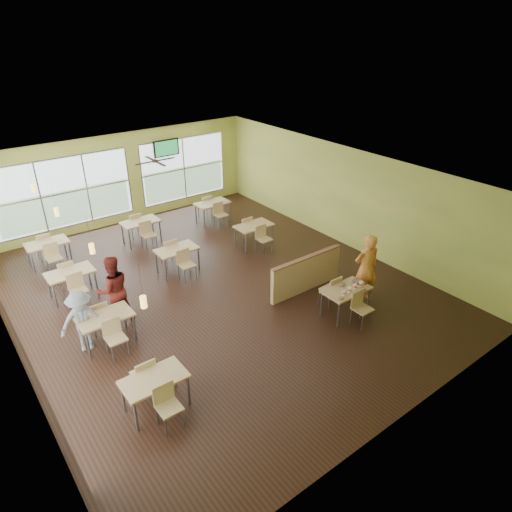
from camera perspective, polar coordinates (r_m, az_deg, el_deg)
name	(u,v)px	position (r m, az deg, el deg)	size (l,w,h in m)	color
room	(212,237)	(11.99, -5.56, 2.36)	(12.00, 12.04, 3.20)	black
window_bays	(73,228)	(13.75, -21.94, 3.27)	(9.24, 10.24, 2.38)	white
main_table	(346,293)	(11.58, 11.21, -4.55)	(1.22, 1.52, 0.87)	tan
half_wall_divider	(306,273)	(12.48, 6.30, -2.17)	(2.40, 0.14, 1.04)	tan
dining_tables	(150,257)	(13.37, -13.11, -0.09)	(6.92, 8.72, 0.87)	tan
pendant_lights	(74,230)	(11.10, -21.82, 3.08)	(0.11, 7.31, 0.86)	#2D2119
ceiling_fan	(155,161)	(14.01, -12.49, 11.53)	(1.25, 1.25, 0.29)	#2D2119
tv_backwall	(166,148)	(17.41, -11.16, 13.11)	(1.00, 0.07, 0.60)	black
man_plaid	(366,269)	(12.07, 13.57, -1.57)	(0.70, 0.46, 1.92)	#D54A17
patron_maroon	(113,290)	(11.56, -17.41, -4.02)	(0.85, 0.66, 1.75)	#5F1913
patron_grey	(82,321)	(10.88, -20.89, -7.61)	(0.97, 0.56, 1.50)	slate
cup_blue	(344,293)	(11.23, 10.94, -4.52)	(0.09, 0.09, 0.34)	white
cup_yellow	(350,290)	(11.37, 11.62, -4.14)	(0.09, 0.09, 0.34)	white
cup_red_near	(355,286)	(11.53, 12.28, -3.72)	(0.10, 0.10, 0.36)	white
cup_red_far	(361,284)	(11.65, 12.99, -3.42)	(0.11, 0.11, 0.38)	white
food_basket	(357,282)	(11.81, 12.54, -3.14)	(0.25, 0.25, 0.06)	black
ketchup_cup	(365,284)	(11.80, 13.53, -3.41)	(0.06, 0.06, 0.02)	#941D00
wrapper_left	(341,298)	(11.10, 10.58, -5.20)	(0.15, 0.13, 0.04)	olive
wrapper_mid	(342,284)	(11.64, 10.74, -3.51)	(0.18, 0.16, 0.04)	olive
wrapper_right	(363,289)	(11.56, 13.22, -4.03)	(0.15, 0.14, 0.04)	olive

